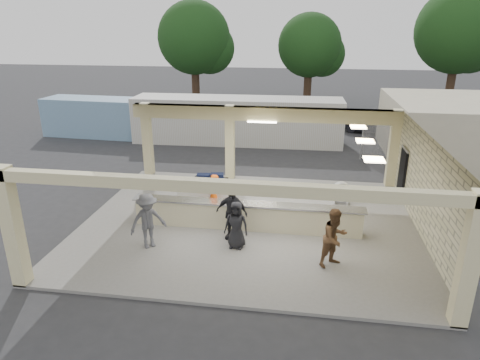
% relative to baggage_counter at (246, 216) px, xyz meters
% --- Properties ---
extents(ground, '(120.00, 120.00, 0.00)m').
position_rel_baggage_counter_xyz_m(ground, '(0.00, 0.50, -0.59)').
color(ground, '#29292C').
rests_on(ground, ground).
extents(pavilion, '(12.01, 10.00, 3.55)m').
position_rel_baggage_counter_xyz_m(pavilion, '(0.21, 1.16, 0.76)').
color(pavilion, slate).
rests_on(pavilion, ground).
extents(baggage_counter, '(8.20, 0.58, 0.98)m').
position_rel_baggage_counter_xyz_m(baggage_counter, '(0.00, 0.00, 0.00)').
color(baggage_counter, '#C5BB93').
rests_on(baggage_counter, pavilion).
extents(luggage_cart, '(2.31, 1.53, 1.30)m').
position_rel_baggage_counter_xyz_m(luggage_cart, '(-1.84, 1.91, 0.21)').
color(luggage_cart, silver).
rests_on(luggage_cart, pavilion).
extents(drum_fan, '(0.80, 0.44, 0.88)m').
position_rel_baggage_counter_xyz_m(drum_fan, '(3.50, 2.89, -0.01)').
color(drum_fan, silver).
rests_on(drum_fan, pavilion).
extents(baggage_handler, '(0.47, 0.68, 1.68)m').
position_rel_baggage_counter_xyz_m(baggage_handler, '(-1.35, 0.80, 0.35)').
color(baggage_handler, '#E6530C').
rests_on(baggage_handler, pavilion).
extents(passenger_a, '(0.93, 0.87, 1.83)m').
position_rel_baggage_counter_xyz_m(passenger_a, '(2.92, -2.05, 0.43)').
color(passenger_a, brown).
rests_on(passenger_a, pavilion).
extents(passenger_b, '(1.15, 0.60, 1.87)m').
position_rel_baggage_counter_xyz_m(passenger_b, '(-0.39, -0.80, 0.45)').
color(passenger_b, black).
rests_on(passenger_b, pavilion).
extents(passenger_c, '(1.19, 1.09, 1.86)m').
position_rel_baggage_counter_xyz_m(passenger_c, '(-2.96, -1.80, 0.44)').
color(passenger_c, '#4F5055').
rests_on(passenger_c, pavilion).
extents(passenger_d, '(0.81, 0.40, 1.59)m').
position_rel_baggage_counter_xyz_m(passenger_d, '(-0.14, -1.40, 0.31)').
color(passenger_d, black).
rests_on(passenger_d, pavilion).
extents(car_white_a, '(5.56, 3.87, 1.45)m').
position_rel_baggage_counter_xyz_m(car_white_a, '(9.61, 13.75, 0.14)').
color(car_white_a, white).
rests_on(car_white_a, ground).
extents(car_white_b, '(5.06, 1.90, 1.60)m').
position_rel_baggage_counter_xyz_m(car_white_b, '(10.42, 14.60, 0.21)').
color(car_white_b, white).
rests_on(car_white_b, ground).
extents(car_dark, '(4.27, 2.84, 1.34)m').
position_rel_baggage_counter_xyz_m(car_dark, '(6.44, 15.67, 0.09)').
color(car_dark, black).
rests_on(car_dark, ground).
extents(container_white, '(12.83, 2.84, 2.77)m').
position_rel_baggage_counter_xyz_m(container_white, '(-2.23, 12.05, 0.80)').
color(container_white, silver).
rests_on(container_white, ground).
extents(container_blue, '(9.53, 2.79, 2.45)m').
position_rel_baggage_counter_xyz_m(container_blue, '(-10.31, 12.33, 0.64)').
color(container_blue, '#7396B8').
rests_on(container_blue, ground).
extents(fence, '(12.06, 0.06, 2.03)m').
position_rel_baggage_counter_xyz_m(fence, '(11.00, 9.50, 0.47)').
color(fence, gray).
rests_on(fence, ground).
extents(tree_left, '(6.60, 6.30, 9.00)m').
position_rel_baggage_counter_xyz_m(tree_left, '(-7.68, 24.66, 5.00)').
color(tree_left, '#382619').
rests_on(tree_left, ground).
extents(tree_mid, '(6.00, 5.60, 8.00)m').
position_rel_baggage_counter_xyz_m(tree_mid, '(2.32, 26.66, 4.38)').
color(tree_mid, '#382619').
rests_on(tree_mid, ground).
extents(tree_right, '(7.20, 7.00, 10.00)m').
position_rel_baggage_counter_xyz_m(tree_right, '(14.32, 25.66, 5.63)').
color(tree_right, '#382619').
rests_on(tree_right, ground).
extents(adjacent_building, '(6.00, 8.00, 3.20)m').
position_rel_baggage_counter_xyz_m(adjacent_building, '(9.50, 10.50, 1.01)').
color(adjacent_building, beige).
rests_on(adjacent_building, ground).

